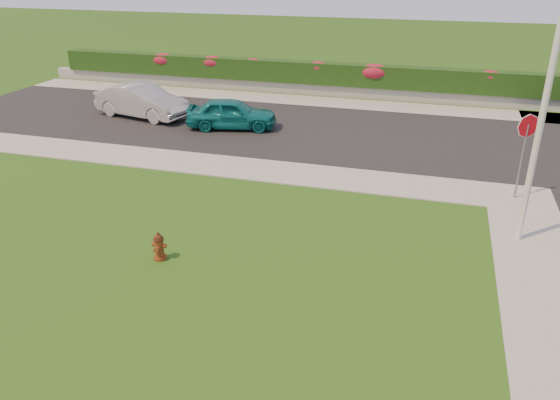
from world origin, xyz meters
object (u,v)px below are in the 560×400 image
(fire_hydrant, at_px, (159,247))
(sedan_silver, at_px, (142,101))
(sedan_teal, at_px, (232,113))
(utility_pole, at_px, (539,130))
(stop_sign, at_px, (526,136))

(fire_hydrant, height_order, sedan_silver, sedan_silver)
(sedan_teal, xyz_separation_m, sedan_silver, (-4.56, 0.53, 0.09))
(fire_hydrant, relative_size, sedan_silver, 0.16)
(sedan_teal, relative_size, sedan_silver, 0.85)
(utility_pole, bearing_deg, fire_hydrant, -157.57)
(sedan_silver, bearing_deg, sedan_teal, -84.13)
(sedan_silver, distance_m, utility_pole, 17.35)
(sedan_teal, distance_m, sedan_silver, 4.59)
(sedan_silver, xyz_separation_m, utility_pole, (15.33, -7.80, 2.21))
(sedan_silver, bearing_deg, fire_hydrant, -136.52)
(utility_pole, bearing_deg, stop_sign, 86.46)
(utility_pole, bearing_deg, sedan_silver, 153.02)
(fire_hydrant, xyz_separation_m, utility_pole, (8.52, 3.52, 2.64))
(sedan_silver, height_order, utility_pole, utility_pole)
(stop_sign, bearing_deg, fire_hydrant, -152.98)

